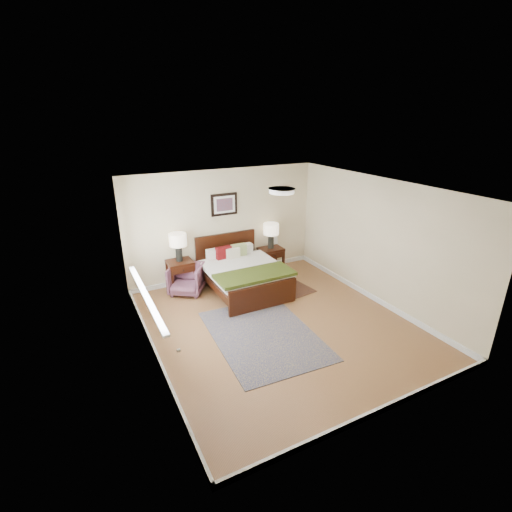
# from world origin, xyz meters

# --- Properties ---
(floor) EXTENTS (5.00, 5.00, 0.00)m
(floor) POSITION_xyz_m (0.00, 0.00, 0.00)
(floor) COLOR brown
(floor) RESTS_ON ground
(back_wall) EXTENTS (4.50, 0.04, 2.50)m
(back_wall) POSITION_xyz_m (0.00, 2.50, 1.25)
(back_wall) COLOR beige
(back_wall) RESTS_ON ground
(front_wall) EXTENTS (4.50, 0.04, 2.50)m
(front_wall) POSITION_xyz_m (0.00, -2.50, 1.25)
(front_wall) COLOR beige
(front_wall) RESTS_ON ground
(left_wall) EXTENTS (0.04, 5.00, 2.50)m
(left_wall) POSITION_xyz_m (-2.25, 0.00, 1.25)
(left_wall) COLOR beige
(left_wall) RESTS_ON ground
(right_wall) EXTENTS (0.04, 5.00, 2.50)m
(right_wall) POSITION_xyz_m (2.25, 0.00, 1.25)
(right_wall) COLOR beige
(right_wall) RESTS_ON ground
(ceiling) EXTENTS (4.50, 5.00, 0.02)m
(ceiling) POSITION_xyz_m (0.00, 0.00, 2.50)
(ceiling) COLOR white
(ceiling) RESTS_ON back_wall
(window) EXTENTS (0.11, 2.72, 1.32)m
(window) POSITION_xyz_m (-2.20, 0.70, 1.38)
(window) COLOR silver
(window) RESTS_ON left_wall
(door) EXTENTS (0.06, 1.00, 2.18)m
(door) POSITION_xyz_m (-2.23, -1.75, 1.07)
(door) COLOR silver
(door) RESTS_ON ground
(ceil_fixture) EXTENTS (0.44, 0.44, 0.08)m
(ceil_fixture) POSITION_xyz_m (0.00, 0.00, 2.47)
(ceil_fixture) COLOR white
(ceil_fixture) RESTS_ON ceiling
(bed) EXTENTS (1.59, 1.91, 1.03)m
(bed) POSITION_xyz_m (0.01, 1.56, 0.48)
(bed) COLOR black
(bed) RESTS_ON ground
(wall_art) EXTENTS (0.62, 0.05, 0.50)m
(wall_art) POSITION_xyz_m (0.01, 2.47, 1.72)
(wall_art) COLOR black
(wall_art) RESTS_ON back_wall
(nightstand_left) EXTENTS (0.54, 0.49, 0.64)m
(nightstand_left) POSITION_xyz_m (-1.15, 2.25, 0.52)
(nightstand_left) COLOR black
(nightstand_left) RESTS_ON ground
(nightstand_right) EXTENTS (0.57, 0.43, 0.57)m
(nightstand_right) POSITION_xyz_m (1.11, 2.26, 0.35)
(nightstand_right) COLOR black
(nightstand_right) RESTS_ON ground
(lamp_left) EXTENTS (0.36, 0.36, 0.61)m
(lamp_left) POSITION_xyz_m (-1.15, 2.27, 1.08)
(lamp_left) COLOR black
(lamp_left) RESTS_ON nightstand_left
(lamp_right) EXTENTS (0.36, 0.36, 0.61)m
(lamp_right) POSITION_xyz_m (1.11, 2.27, 1.00)
(lamp_right) COLOR black
(lamp_right) RESTS_ON nightstand_right
(armchair) EXTENTS (0.95, 0.95, 0.63)m
(armchair) POSITION_xyz_m (-1.10, 2.00, 0.32)
(armchair) COLOR brown
(armchair) RESTS_ON ground
(rug_persian) EXTENTS (1.80, 2.45, 0.01)m
(rug_persian) POSITION_xyz_m (-0.42, -0.20, 0.01)
(rug_persian) COLOR #0E1346
(rug_persian) RESTS_ON ground
(rug_navy) EXTENTS (1.04, 1.41, 0.01)m
(rug_navy) POSITION_xyz_m (0.90, 1.34, 0.01)
(rug_navy) COLOR black
(rug_navy) RESTS_ON ground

